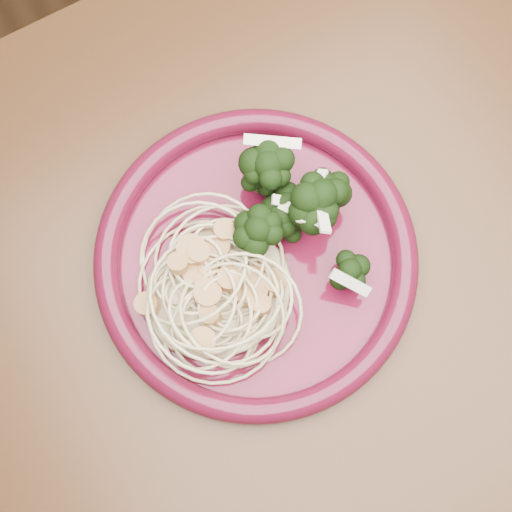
{
  "coord_description": "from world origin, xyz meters",
  "views": [
    {
      "loc": [
        -0.08,
        -0.06,
        1.37
      ],
      "look_at": [
        0.0,
        0.08,
        0.77
      ],
      "focal_mm": 50.0,
      "sensor_mm": 36.0,
      "label": 1
    }
  ],
  "objects": [
    {
      "name": "dining_table",
      "position": [
        0.0,
        0.0,
        0.65
      ],
      "size": [
        1.2,
        0.8,
        0.75
      ],
      "color": "#472814",
      "rests_on": "ground"
    },
    {
      "name": "dinner_plate",
      "position": [
        0.0,
        0.08,
        0.76
      ],
      "size": [
        0.34,
        0.34,
        0.02
      ],
      "rotation": [
        0.0,
        0.0,
        0.22
      ],
      "color": "#550C21",
      "rests_on": "dining_table"
    },
    {
      "name": "spaghetti_pile",
      "position": [
        -0.04,
        0.07,
        0.77
      ],
      "size": [
        0.16,
        0.14,
        0.03
      ],
      "primitive_type": "ellipsoid",
      "rotation": [
        0.0,
        0.0,
        0.22
      ],
      "color": "beige",
      "rests_on": "dinner_plate"
    },
    {
      "name": "scallop_cluster",
      "position": [
        -0.04,
        0.07,
        0.81
      ],
      "size": [
        0.15,
        0.15,
        0.04
      ],
      "primitive_type": null,
      "rotation": [
        0.0,
        0.0,
        0.22
      ],
      "color": "#B37D42",
      "rests_on": "spaghetti_pile"
    },
    {
      "name": "broccoli_pile",
      "position": [
        0.05,
        0.09,
        0.78
      ],
      "size": [
        0.12,
        0.17,
        0.05
      ],
      "primitive_type": "ellipsoid",
      "rotation": [
        0.0,
        0.0,
        0.22
      ],
      "color": "black",
      "rests_on": "dinner_plate"
    },
    {
      "name": "onion_garnish",
      "position": [
        0.05,
        0.09,
        0.81
      ],
      "size": [
        0.08,
        0.11,
        0.05
      ],
      "primitive_type": null,
      "rotation": [
        0.0,
        0.0,
        0.22
      ],
      "color": "silver",
      "rests_on": "broccoli_pile"
    }
  ]
}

